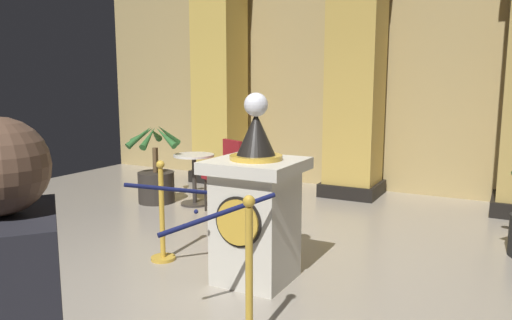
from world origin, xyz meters
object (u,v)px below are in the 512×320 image
at_px(potted_palm_left, 156,178).
at_px(cafe_table, 194,173).
at_px(stanchion_near, 162,226).
at_px(pedestal_clock, 256,208).
at_px(stanchion_far, 249,296).
at_px(cafe_chair_red, 226,169).

xyz_separation_m(potted_palm_left, cafe_table, (0.57, 0.15, 0.10)).
bearing_deg(stanchion_near, potted_palm_left, 131.08).
bearing_deg(pedestal_clock, stanchion_far, -64.11).
xyz_separation_m(stanchion_near, cafe_table, (-1.00, 1.95, 0.12)).
bearing_deg(cafe_chair_red, pedestal_clock, -52.33).
bearing_deg(stanchion_far, cafe_table, 130.44).
bearing_deg(stanchion_near, cafe_table, 117.09).
relative_size(pedestal_clock, cafe_chair_red, 1.70).
distance_m(cafe_table, cafe_chair_red, 0.60).
bearing_deg(potted_palm_left, stanchion_far, -42.22).
distance_m(potted_palm_left, cafe_table, 0.60).
bearing_deg(pedestal_clock, stanchion_near, 179.58).
bearing_deg(cafe_table, pedestal_clock, -43.93).
distance_m(stanchion_near, stanchion_far, 1.81).
height_order(pedestal_clock, cafe_chair_red, pedestal_clock).
distance_m(stanchion_near, cafe_chair_red, 1.92).
xyz_separation_m(stanchion_near, stanchion_far, (1.51, -1.00, 0.01)).
xyz_separation_m(stanchion_far, cafe_table, (-2.51, 2.94, 0.10)).
relative_size(pedestal_clock, stanchion_near, 1.66).
height_order(stanchion_far, cafe_chair_red, stanchion_far).
xyz_separation_m(pedestal_clock, cafe_table, (-2.03, 1.95, -0.19)).
bearing_deg(pedestal_clock, potted_palm_left, 145.21).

